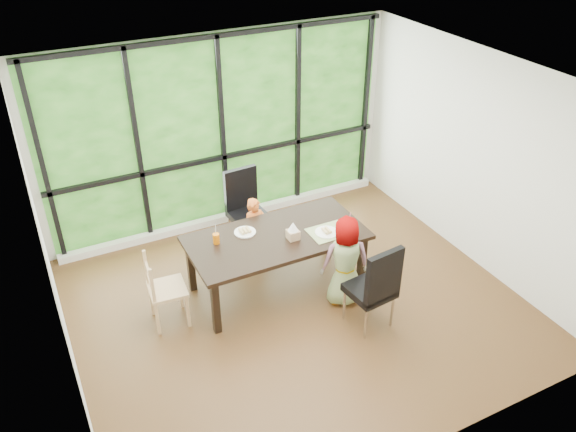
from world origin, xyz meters
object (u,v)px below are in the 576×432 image
(chair_interior_leather, at_px, (370,285))
(green_cup, at_px, (349,226))
(child_toddler, at_px, (256,231))
(child_older, at_px, (347,260))
(tissue_box, at_px, (293,235))
(plate_far, at_px, (245,232))
(plate_near, at_px, (327,232))
(orange_cup, at_px, (216,239))
(chair_end_beech, at_px, (167,289))
(dining_table, at_px, (277,262))
(chair_window_leather, at_px, (248,211))

(chair_interior_leather, xyz_separation_m, green_cup, (0.19, 0.77, 0.27))
(child_toddler, height_order, child_older, child_older)
(chair_interior_leather, height_order, tissue_box, chair_interior_leather)
(plate_far, distance_m, plate_near, 0.96)
(child_toddler, relative_size, orange_cup, 7.49)
(chair_end_beech, height_order, child_older, child_older)
(chair_interior_leather, bearing_deg, plate_near, -90.98)
(chair_end_beech, height_order, orange_cup, chair_end_beech)
(child_older, height_order, green_cup, child_older)
(plate_far, distance_m, green_cup, 1.23)
(chair_end_beech, xyz_separation_m, plate_near, (1.91, -0.21, 0.31))
(green_cup, bearing_deg, plate_near, 165.27)
(dining_table, bearing_deg, plate_near, -21.00)
(child_older, xyz_separation_m, plate_far, (-0.92, 0.81, 0.19))
(child_older, bearing_deg, chair_window_leather, -52.01)
(chair_interior_leather, height_order, orange_cup, chair_interior_leather)
(dining_table, height_order, child_toddler, child_toddler)
(dining_table, height_order, orange_cup, orange_cup)
(dining_table, bearing_deg, tissue_box, -43.44)
(green_cup, bearing_deg, chair_window_leather, 120.76)
(child_older, distance_m, plate_near, 0.42)
(chair_window_leather, height_order, child_toddler, chair_window_leather)
(chair_interior_leather, distance_m, orange_cup, 1.81)
(chair_interior_leather, bearing_deg, chair_window_leather, -80.63)
(chair_window_leather, relative_size, plate_near, 3.93)
(chair_interior_leather, bearing_deg, chair_end_beech, -33.99)
(child_toddler, height_order, plate_near, child_toddler)
(child_toddler, bearing_deg, chair_window_leather, 71.85)
(chair_end_beech, bearing_deg, dining_table, -84.81)
(chair_window_leather, xyz_separation_m, child_older, (0.56, -1.57, 0.03))
(dining_table, relative_size, chair_end_beech, 2.32)
(chair_window_leather, xyz_separation_m, child_toddler, (-0.06, -0.37, -0.08))
(child_older, xyz_separation_m, tissue_box, (-0.47, 0.44, 0.24))
(chair_end_beech, xyz_separation_m, orange_cup, (0.67, 0.18, 0.36))
(chair_end_beech, relative_size, child_toddler, 0.98)
(plate_near, xyz_separation_m, green_cup, (0.26, -0.07, 0.05))
(child_older, relative_size, tissue_box, 8.78)
(chair_window_leather, relative_size, chair_interior_leather, 1.00)
(green_cup, bearing_deg, chair_interior_leather, -103.60)
(plate_far, bearing_deg, child_toddler, 52.47)
(chair_end_beech, distance_m, plate_far, 1.12)
(chair_interior_leather, distance_m, green_cup, 0.83)
(dining_table, height_order, plate_far, plate_far)
(chair_interior_leather, height_order, green_cup, chair_interior_leather)
(dining_table, distance_m, child_older, 0.87)
(orange_cup, relative_size, green_cup, 1.09)
(child_older, bearing_deg, green_cup, -105.12)
(chair_window_leather, xyz_separation_m, tissue_box, (0.09, -1.13, 0.27))
(chair_interior_leather, height_order, child_toddler, chair_interior_leather)
(chair_window_leather, height_order, chair_interior_leather, same)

